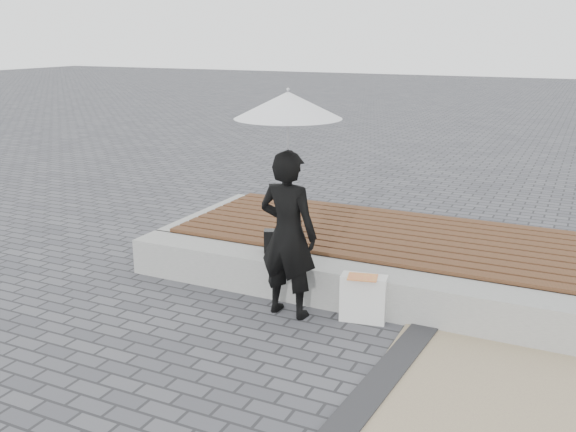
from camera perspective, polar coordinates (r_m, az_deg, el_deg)
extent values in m
plane|color=#4F4F55|center=(5.29, -1.26, -14.16)|extent=(80.00, 80.00, 0.00)
cube|color=#A7A7A2|center=(6.53, 5.13, -6.22)|extent=(5.00, 0.45, 0.40)
cube|color=#A1A19C|center=(7.59, 8.33, -3.10)|extent=(5.00, 2.00, 0.40)
imported|color=black|center=(6.08, 0.00, -1.66)|extent=(0.62, 0.43, 1.63)
cylinder|color=#B7B7BC|center=(5.92, 0.00, 3.95)|extent=(0.02, 0.02, 0.99)
cone|color=silver|center=(5.82, 0.00, 9.87)|extent=(0.99, 0.99, 0.24)
sphere|color=#B7B7BC|center=(5.81, 0.00, 11.21)|extent=(0.03, 0.03, 0.03)
cube|color=black|center=(6.82, -0.68, -2.26)|extent=(0.37, 0.25, 0.25)
cube|color=silver|center=(6.18, 6.75, -7.30)|extent=(0.46, 0.25, 0.46)
cube|color=red|center=(6.04, 6.67, -5.44)|extent=(0.31, 0.26, 0.01)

